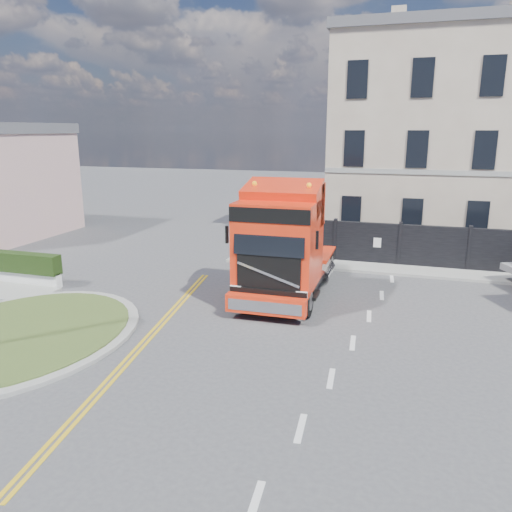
% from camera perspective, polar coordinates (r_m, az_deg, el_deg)
% --- Properties ---
extents(ground, '(120.00, 120.00, 0.00)m').
position_cam_1_polar(ground, '(16.40, 0.76, -8.12)').
color(ground, '#424244').
rests_on(ground, ground).
extents(traffic_island, '(6.80, 6.80, 0.17)m').
position_cam_1_polar(traffic_island, '(17.27, -25.49, -8.13)').
color(traffic_island, gray).
rests_on(traffic_island, ground).
extents(hoarding_fence, '(18.80, 0.25, 2.00)m').
position_cam_1_polar(hoarding_fence, '(24.25, 22.09, 0.72)').
color(hoarding_fence, black).
rests_on(hoarding_fence, ground).
extents(georgian_building, '(12.30, 10.30, 12.80)m').
position_cam_1_polar(georgian_building, '(31.11, 20.81, 12.52)').
color(georgian_building, '#C1B099').
rests_on(georgian_building, ground).
extents(pavement_far, '(20.00, 1.60, 0.12)m').
position_cam_1_polar(pavement_far, '(23.56, 20.71, -1.89)').
color(pavement_far, gray).
rests_on(pavement_far, ground).
extents(truck, '(2.82, 7.31, 4.36)m').
position_cam_1_polar(truck, '(18.46, 3.13, 0.80)').
color(truck, black).
rests_on(truck, ground).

